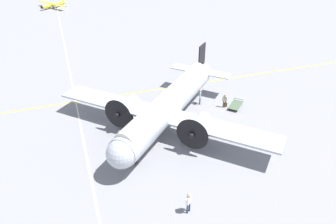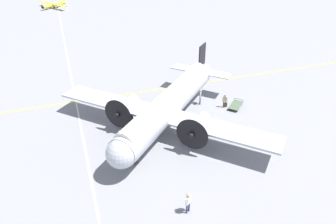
# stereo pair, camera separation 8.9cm
# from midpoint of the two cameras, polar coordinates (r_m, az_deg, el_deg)

# --- Properties ---
(ground_plane) EXTENTS (300.00, 300.00, 0.00)m
(ground_plane) POSITION_cam_midpoint_polar(r_m,az_deg,el_deg) (33.78, -0.08, -2.48)
(ground_plane) COLOR gray
(apron_line_eastwest) EXTENTS (120.00, 0.16, 0.01)m
(apron_line_eastwest) POSITION_cam_midpoint_polar(r_m,az_deg,el_deg) (40.67, -3.84, 3.66)
(apron_line_eastwest) COLOR gold
(apron_line_eastwest) RESTS_ON ground_plane
(apron_line_northsouth) EXTENTS (0.16, 120.00, 0.01)m
(apron_line_northsouth) POSITION_cam_midpoint_polar(r_m,az_deg,el_deg) (32.56, -14.53, -5.06)
(apron_line_northsouth) COLOR silver
(apron_line_northsouth) RESTS_ON ground_plane
(airliner_main) EXTENTS (19.37, 19.36, 5.89)m
(airliner_main) POSITION_cam_midpoint_polar(r_m,az_deg,el_deg) (32.11, -0.41, 0.95)
(airliner_main) COLOR #ADB2BC
(airliner_main) RESTS_ON ground_plane
(crew_foreground) EXTENTS (0.54, 0.39, 1.83)m
(crew_foreground) POSITION_cam_midpoint_polar(r_m,az_deg,el_deg) (24.30, 3.51, -15.19)
(crew_foreground) COLOR navy
(crew_foreground) RESTS_ON ground_plane
(passenger_boarding) EXTENTS (0.51, 0.33, 1.64)m
(passenger_boarding) POSITION_cam_midpoint_polar(r_m,az_deg,el_deg) (37.17, 9.79, 2.19)
(passenger_boarding) COLOR #473D2D
(passenger_boarding) RESTS_ON ground_plane
(ramp_agent) EXTENTS (0.36, 0.59, 1.85)m
(ramp_agent) POSITION_cam_midpoint_polar(r_m,az_deg,el_deg) (37.41, 5.57, 2.95)
(ramp_agent) COLOR #2D2D33
(ramp_agent) RESTS_ON ground_plane
(suitcase_near_door) EXTENTS (0.45, 0.13, 0.58)m
(suitcase_near_door) POSITION_cam_midpoint_polar(r_m,az_deg,el_deg) (37.56, 9.82, 1.23)
(suitcase_near_door) COLOR #47331E
(suitcase_near_door) RESTS_ON ground_plane
(baggage_cart) EXTENTS (2.38, 2.36, 0.56)m
(baggage_cart) POSITION_cam_midpoint_polar(r_m,az_deg,el_deg) (37.72, 11.63, 1.19)
(baggage_cart) COLOR #4C6047
(baggage_cart) RESTS_ON ground_plane
(light_aircraft_distant) EXTENTS (6.52, 7.85, 1.76)m
(light_aircraft_distant) POSITION_cam_midpoint_polar(r_m,az_deg,el_deg) (84.89, -19.50, 17.19)
(light_aircraft_distant) COLOR yellow
(light_aircraft_distant) RESTS_ON ground_plane
(traffic_cone) EXTENTS (0.43, 0.43, 0.56)m
(traffic_cone) POSITION_cam_midpoint_polar(r_m,az_deg,el_deg) (29.13, -8.83, -8.54)
(traffic_cone) COLOR orange
(traffic_cone) RESTS_ON ground_plane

